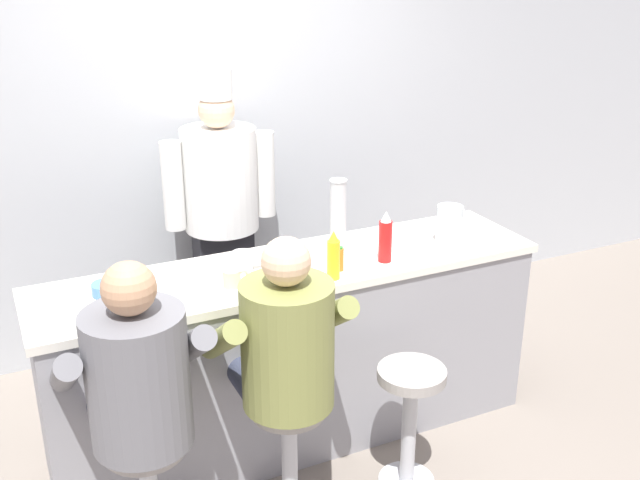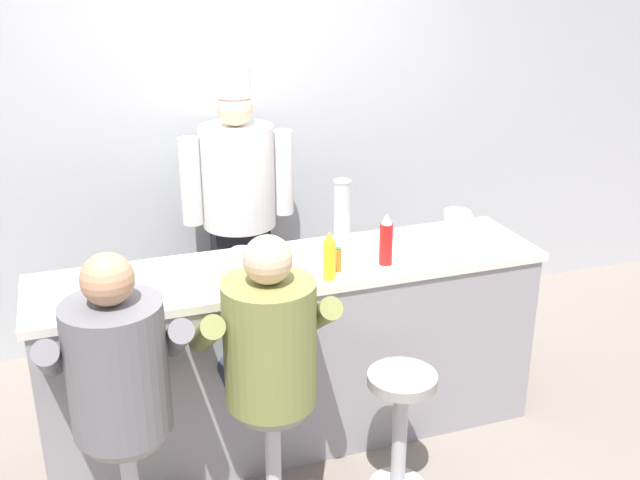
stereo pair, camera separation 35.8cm
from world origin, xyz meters
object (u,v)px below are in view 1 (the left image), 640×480
(diner_seated_grey, at_px, (137,385))
(empty_stool_round, at_px, (410,408))
(cup_stack_steel, at_px, (338,215))
(ketchup_bottle_red, at_px, (385,238))
(coffee_mug_white, at_px, (244,261))
(diner_seated_olive, at_px, (285,351))
(breakfast_plate, at_px, (276,284))
(cereal_bowl, at_px, (107,289))
(hot_sauce_bottle_orange, at_px, (340,259))
(water_pitcher_clear, at_px, (449,225))
(mustard_bottle_yellow, at_px, (333,257))
(coffee_mug_tan, at_px, (233,278))
(cook_in_whites_near, at_px, (221,204))

(diner_seated_grey, height_order, empty_stool_round, diner_seated_grey)
(cup_stack_steel, bearing_deg, ketchup_bottle_red, -60.38)
(coffee_mug_white, bearing_deg, diner_seated_olive, -94.17)
(breakfast_plate, xyz_separation_m, cereal_bowl, (-0.70, 0.25, 0.01))
(hot_sauce_bottle_orange, height_order, water_pitcher_clear, water_pitcher_clear)
(mustard_bottle_yellow, xyz_separation_m, water_pitcher_clear, (0.73, 0.14, -0.01))
(water_pitcher_clear, distance_m, cup_stack_steel, 0.58)
(breakfast_plate, distance_m, empty_stool_round, 0.84)
(cereal_bowl, height_order, empty_stool_round, cereal_bowl)
(ketchup_bottle_red, xyz_separation_m, water_pitcher_clear, (0.41, 0.06, -0.02))
(diner_seated_grey, bearing_deg, coffee_mug_tan, 39.87)
(cup_stack_steel, xyz_separation_m, empty_stool_round, (0.03, -0.68, -0.73))
(cook_in_whites_near, bearing_deg, diner_seated_grey, -118.61)
(mustard_bottle_yellow, relative_size, empty_stool_round, 0.38)
(ketchup_bottle_red, distance_m, cereal_bowl, 1.31)
(breakfast_plate, distance_m, cook_in_whites_near, 1.22)
(cup_stack_steel, height_order, diner_seated_olive, diner_seated_olive)
(cereal_bowl, relative_size, empty_stool_round, 0.21)
(breakfast_plate, bearing_deg, mustard_bottle_yellow, -6.14)
(diner_seated_grey, relative_size, diner_seated_olive, 1.01)
(ketchup_bottle_red, bearing_deg, breakfast_plate, -175.57)
(diner_seated_grey, bearing_deg, cook_in_whites_near, 61.39)
(water_pitcher_clear, xyz_separation_m, empty_stool_round, (-0.51, -0.51, -0.65))
(diner_seated_olive, bearing_deg, empty_stool_round, -3.09)
(coffee_mug_white, bearing_deg, cook_in_whites_near, 77.72)
(coffee_mug_white, relative_size, diner_seated_olive, 0.11)
(coffee_mug_white, height_order, diner_seated_grey, diner_seated_grey)
(water_pitcher_clear, xyz_separation_m, cup_stack_steel, (-0.55, 0.18, 0.08))
(hot_sauce_bottle_orange, bearing_deg, diner_seated_olive, -138.60)
(coffee_mug_white, distance_m, cook_in_whites_near, 1.01)
(mustard_bottle_yellow, height_order, cup_stack_steel, cup_stack_steel)
(cook_in_whites_near, bearing_deg, water_pitcher_clear, -52.22)
(breakfast_plate, height_order, cup_stack_steel, cup_stack_steel)
(diner_seated_olive, xyz_separation_m, empty_stool_round, (0.60, -0.03, -0.43))
(water_pitcher_clear, xyz_separation_m, breakfast_plate, (-1.00, -0.11, -0.09))
(coffee_mug_white, relative_size, cook_in_whites_near, 0.08)
(empty_stool_round, xyz_separation_m, cook_in_whites_near, (-0.35, 1.61, 0.55))
(water_pitcher_clear, height_order, diner_seated_olive, diner_seated_olive)
(cook_in_whites_near, bearing_deg, diner_seated_olive, -99.29)
(mustard_bottle_yellow, relative_size, cup_stack_steel, 0.64)
(cereal_bowl, relative_size, cup_stack_steel, 0.36)
(empty_stool_round, bearing_deg, coffee_mug_white, 131.94)
(cook_in_whites_near, bearing_deg, cup_stack_steel, -71.56)
(cereal_bowl, bearing_deg, water_pitcher_clear, -4.64)
(coffee_mug_tan, bearing_deg, cup_stack_steel, 17.31)
(breakfast_plate, height_order, diner_seated_olive, diner_seated_olive)
(breakfast_plate, distance_m, diner_seated_olive, 0.40)
(ketchup_bottle_red, distance_m, cup_stack_steel, 0.28)
(cup_stack_steel, bearing_deg, water_pitcher_clear, -17.95)
(cereal_bowl, xyz_separation_m, diner_seated_olive, (0.59, -0.61, -0.14))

